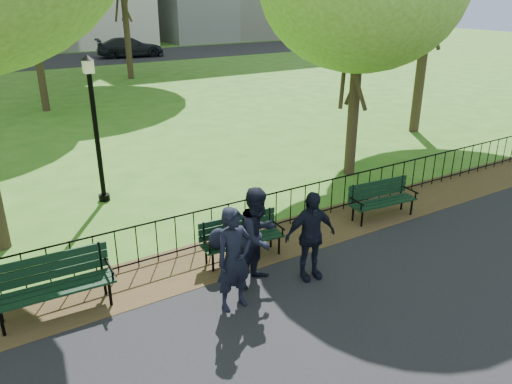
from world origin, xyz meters
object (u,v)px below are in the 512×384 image
lamppost (95,125)px  person_left (234,259)px  park_bench_left_a (52,279)px  person_right (310,236)px  park_bench_right_a (381,196)px  park_bench_main (231,235)px  sedan_silver (3,54)px  person_mid (258,236)px  sedan_dark (130,47)px

lamppost → person_left: lamppost is taller
person_left → park_bench_left_a: bearing=147.4°
person_right → park_bench_left_a: bearing=171.3°
park_bench_right_a → park_bench_left_a: bearing=-175.2°
park_bench_main → sedan_silver: 33.65m
person_mid → sedan_dark: person_mid is taller
sedan_silver → person_mid: bearing=-179.7°
sedan_dark → person_left: bearing=173.7°
park_bench_main → sedan_silver: bearing=94.2°
park_bench_left_a → lamppost: size_ratio=0.53×
park_bench_main → park_bench_right_a: park_bench_right_a is taller
sedan_silver → sedan_dark: 9.30m
lamppost → park_bench_main: bearing=-74.4°
lamppost → sedan_dark: bearing=70.0°
person_left → person_right: (1.64, 0.09, -0.05)m
park_bench_left_a → sedan_silver: (3.14, 33.52, 0.09)m
lamppost → person_mid: size_ratio=1.97×
lamppost → sedan_silver: lamppost is taller
person_left → sedan_dark: size_ratio=0.35×
park_bench_left_a → sedan_dark: 35.13m
lamppost → person_mid: bearing=-76.2°
park_bench_main → person_left: size_ratio=0.94×
park_bench_right_a → sedan_dark: 33.38m
park_bench_right_a → lamppost: size_ratio=0.47×
person_left → park_bench_main: bearing=59.5°
sedan_silver → park_bench_right_a: bearing=-173.0°
park_bench_main → sedan_dark: 34.23m
park_bench_right_a → sedan_dark: (5.12, 32.98, 0.23)m
park_bench_left_a → sedan_silver: sedan_silver is taller
person_left → sedan_silver: size_ratio=0.43×
lamppost → sedan_dark: size_ratio=0.69×
park_bench_main → person_right: bearing=-48.9°
park_bench_left_a → person_left: bearing=-26.9°
lamppost → person_right: lamppost is taller
park_bench_right_a → person_right: bearing=-152.0°
park_bench_right_a → lamppost: bearing=145.4°
park_bench_right_a → person_left: size_ratio=0.95×
park_bench_right_a → person_mid: (-3.95, -0.88, 0.39)m
park_bench_left_a → person_right: bearing=-15.5°
person_left → person_right: size_ratio=1.06×
park_bench_right_a → sedan_dark: size_ratio=0.33×
lamppost → person_right: 6.21m
park_bench_right_a → sedan_silver: sedan_silver is taller
person_right → sedan_dark: (8.19, 34.24, -0.09)m
person_mid → park_bench_right_a: bearing=-6.6°
person_mid → sedan_silver: bearing=71.1°
person_right → sedan_dark: 35.20m
park_bench_main → person_mid: size_ratio=0.93×
lamppost → person_left: 5.91m
person_mid → park_bench_main: bearing=75.1°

